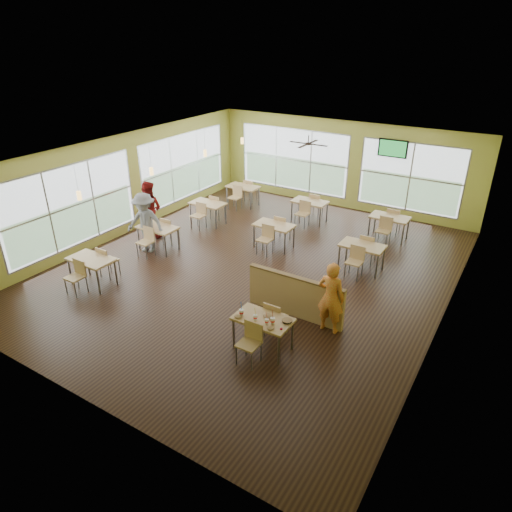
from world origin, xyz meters
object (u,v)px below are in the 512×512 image
at_px(main_table, 263,323).
at_px(man_plaid, 331,297).
at_px(half_wall_divider, 295,296).
at_px(food_basket, 287,321).

relative_size(main_table, man_plaid, 0.90).
bearing_deg(man_plaid, main_table, 55.37).
distance_m(half_wall_divider, man_plaid, 0.97).
bearing_deg(half_wall_divider, food_basket, -69.71).
bearing_deg(half_wall_divider, man_plaid, -6.81).
distance_m(man_plaid, food_basket, 1.28).
xyz_separation_m(main_table, half_wall_divider, (0.00, 1.45, -0.11)).
distance_m(half_wall_divider, food_basket, 1.42).
height_order(half_wall_divider, food_basket, half_wall_divider).
xyz_separation_m(main_table, food_basket, (0.48, 0.14, 0.15)).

